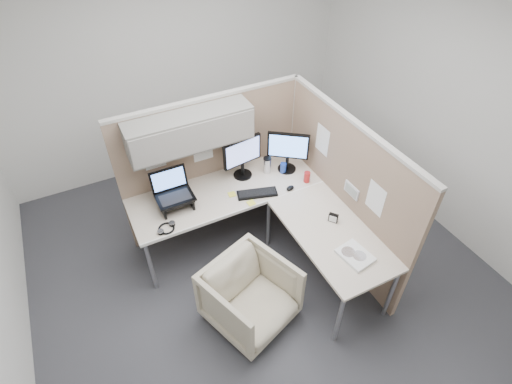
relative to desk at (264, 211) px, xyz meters
name	(u,v)px	position (x,y,z in m)	size (l,w,h in m)	color
ground	(258,267)	(-0.12, -0.13, -0.69)	(4.50, 4.50, 0.00)	#35353A
partition_back	(203,149)	(-0.34, 0.70, 0.41)	(2.00, 0.36, 1.63)	#927660
partition_right	(341,189)	(0.78, -0.19, 0.13)	(0.07, 2.03, 1.63)	#927660
desk	(264,211)	(0.00, 0.00, 0.00)	(2.00, 1.98, 0.73)	beige
office_chair	(250,294)	(-0.46, -0.62, -0.32)	(0.71, 0.67, 0.73)	#BBA894
monitor_left	(242,155)	(0.03, 0.55, 0.32)	(0.44, 0.20, 0.47)	black
monitor_right	(288,149)	(0.51, 0.43, 0.32)	(0.38, 0.29, 0.47)	black
laptop_station	(174,195)	(-0.77, 0.42, 0.19)	(0.36, 0.31, 0.37)	black
keyboard	(257,193)	(0.03, 0.21, 0.05)	(0.41, 0.14, 0.02)	black
mouse	(290,188)	(0.37, 0.12, 0.06)	(0.10, 0.06, 0.03)	black
travel_mug	(267,165)	(0.29, 0.49, 0.14)	(0.09, 0.09, 0.19)	silver
soda_can_green	(307,177)	(0.59, 0.15, 0.10)	(0.07, 0.07, 0.12)	#B21E1E
soda_can_silver	(283,168)	(0.45, 0.40, 0.10)	(0.07, 0.07, 0.12)	#1E3FA5
sticky_note_b	(251,203)	(-0.08, 0.11, 0.05)	(0.08, 0.08, 0.01)	yellow
sticky_note_d	(232,194)	(-0.20, 0.32, 0.05)	(0.08, 0.08, 0.01)	yellow
headphones	(167,228)	(-0.95, 0.16, 0.06)	(0.21, 0.21, 0.03)	black
paper_stack	(355,255)	(0.43, -0.90, 0.06)	(0.27, 0.32, 0.03)	white
desk_clock	(333,218)	(0.50, -0.46, 0.09)	(0.08, 0.09, 0.09)	black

